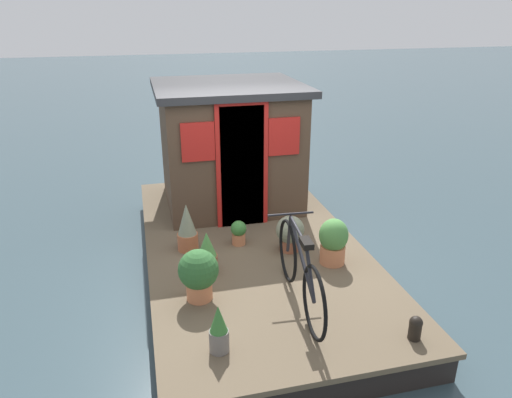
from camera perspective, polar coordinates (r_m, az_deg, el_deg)
name	(u,v)px	position (r m, az deg, el deg)	size (l,w,h in m)	color
ground_plane	(252,267)	(6.54, -0.43, -8.04)	(60.00, 60.00, 0.00)	#384C54
houseboat_deck	(252,255)	(6.45, -0.43, -6.62)	(5.17, 2.73, 0.37)	brown
houseboat_cabin	(230,145)	(7.36, -3.15, 6.46)	(1.96, 2.15, 1.85)	#4C3828
bicycle	(300,271)	(4.97, 5.22, -8.50)	(1.74, 0.50, 0.85)	black
potted_plant_thyme	(187,228)	(6.12, -8.17, -3.47)	(0.26, 0.26, 0.63)	#B2603D
potted_plant_fern	(207,253)	(5.62, -5.82, -6.44)	(0.24, 0.24, 0.51)	#935138
potted_plant_ivy	(199,273)	(5.11, -6.83, -8.70)	(0.43, 0.43, 0.57)	#C6754C
potted_plant_succulent	(290,232)	(6.09, 4.06, -3.98)	(0.36, 0.36, 0.46)	#935138
potted_plant_mint	(239,232)	(6.25, -2.07, -3.94)	(0.20, 0.20, 0.33)	#C6754C
potted_plant_rosemary	(333,241)	(5.83, 9.15, -4.92)	(0.35, 0.35, 0.57)	#C6754C
potted_plant_sage	(219,330)	(4.45, -4.44, -15.20)	(0.18, 0.18, 0.48)	slate
mooring_bollard	(415,327)	(4.86, 18.38, -14.22)	(0.13, 0.13, 0.24)	black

